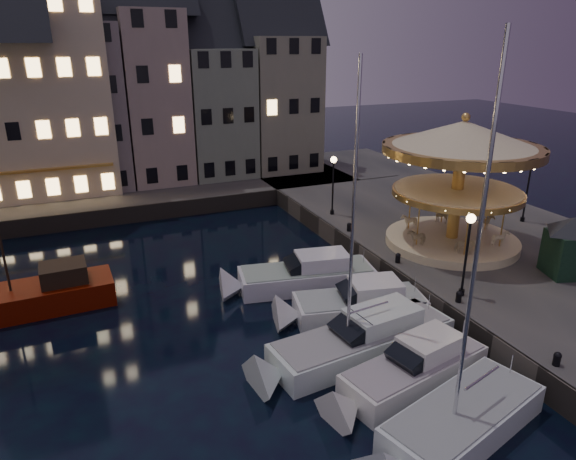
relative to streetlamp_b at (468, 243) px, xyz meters
name	(u,v)px	position (x,y,z in m)	size (l,w,h in m)	color
ground	(340,363)	(-7.20, -1.00, -4.02)	(160.00, 160.00, 0.00)	black
quay_east	(492,250)	(6.80, 5.00, -3.37)	(16.00, 56.00, 1.30)	#474442
quay_north	(96,197)	(-15.20, 27.00, -3.37)	(44.00, 12.00, 1.30)	#474442
quaywall_e	(383,271)	(-1.20, 5.00, -3.37)	(0.15, 44.00, 1.30)	#47423A
quaywall_n	(129,215)	(-13.20, 21.00, -3.37)	(48.00, 0.15, 1.30)	#47423A
streetlamp_b	(468,243)	(0.00, 0.00, 0.00)	(0.44, 0.44, 4.17)	black
streetlamp_c	(333,177)	(0.00, 13.50, 0.00)	(0.44, 0.44, 4.17)	black
streetlamp_d	(529,183)	(11.30, 7.00, 0.00)	(0.44, 0.44, 4.17)	black
bollard_a	(557,358)	(-0.60, -6.00, -2.41)	(0.30, 0.30, 0.57)	black
bollard_b	(459,296)	(-0.60, -0.50, -2.41)	(0.30, 0.30, 0.57)	black
bollard_c	(398,257)	(-0.60, 4.50, -2.41)	(0.30, 0.30, 0.57)	black
bollard_d	(349,227)	(-0.60, 10.00, -2.41)	(0.30, 0.30, 0.57)	black
townhouse_nc	(81,95)	(-15.20, 29.00, 4.76)	(6.82, 8.00, 14.80)	slate
townhouse_nd	(152,86)	(-9.45, 29.00, 5.26)	(5.50, 8.00, 15.80)	gray
townhouse_ne	(215,101)	(-4.00, 29.00, 3.76)	(6.16, 8.00, 12.80)	slate
townhouse_nf	(277,93)	(2.05, 29.00, 4.26)	(6.82, 8.00, 13.80)	gray
motorboat_a	(454,427)	(-5.80, -6.50, -3.48)	(7.62, 4.31, 12.67)	silver
motorboat_b	(407,374)	(-5.57, -3.50, -3.38)	(7.52, 3.47, 2.15)	silver
motorboat_c	(356,343)	(-6.35, -0.81, -3.34)	(9.54, 3.45, 12.62)	silver
motorboat_d	(351,306)	(-4.88, 2.13, -3.38)	(7.50, 3.88, 2.15)	silver
motorboat_e	(299,277)	(-5.86, 6.18, -3.37)	(8.54, 3.85, 2.15)	silver
red_fishing_boat	(39,297)	(-19.08, 9.21, -3.32)	(7.66, 2.87, 5.97)	#570D01
carousel	(461,160)	(3.97, 5.51, 2.48)	(9.02, 9.02, 7.89)	beige
ticket_kiosk	(571,236)	(6.61, -0.27, -0.55)	(3.11, 3.11, 3.64)	black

